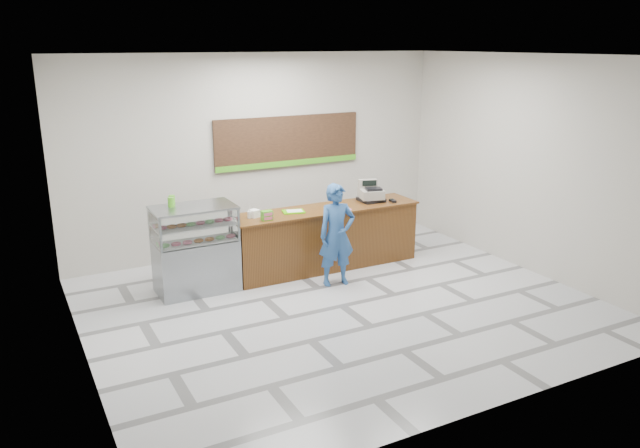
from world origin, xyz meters
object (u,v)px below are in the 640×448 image
cash_register (371,193)px  serving_tray (294,211)px  sales_counter (325,238)px  customer (337,235)px  display_case (195,248)px

cash_register → serving_tray: size_ratio=1.23×
sales_counter → customer: size_ratio=2.03×
serving_tray → customer: customer is taller
sales_counter → display_case: display_case is taller
display_case → cash_register: 3.18m
sales_counter → serving_tray: size_ratio=8.20×
sales_counter → cash_register: size_ratio=6.65×
serving_tray → sales_counter: bearing=11.8°
display_case → customer: customer is taller
cash_register → display_case: bearing=-163.0°
sales_counter → display_case: 2.23m
serving_tray → customer: 0.89m
sales_counter → display_case: bearing=-180.0°
cash_register → customer: size_ratio=0.31×
sales_counter → cash_register: bearing=3.7°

